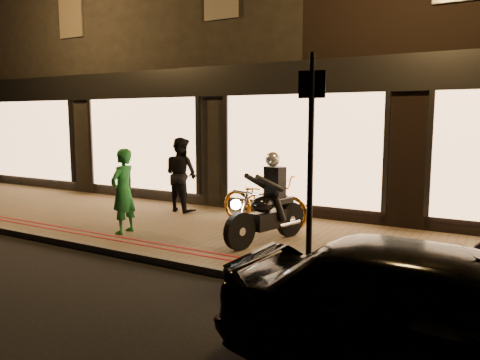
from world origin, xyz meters
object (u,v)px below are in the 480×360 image
bicycle_gold (264,200)px  parked_car (446,319)px  person_green (123,191)px  motorcycle (268,208)px  sign_post (310,156)px

bicycle_gold → parked_car: size_ratio=0.52×
person_green → motorcycle: bearing=101.8°
motorcycle → person_green: person_green is taller
bicycle_gold → person_green: person_green is taller
bicycle_gold → motorcycle: bearing=-144.5°
motorcycle → parked_car: motorcycle is taller
parked_car → motorcycle: bearing=48.0°
motorcycle → parked_car: bearing=-29.2°
bicycle_gold → parked_car: bearing=-132.4°
bicycle_gold → person_green: (-2.03, -1.87, 0.28)m
sign_post → person_green: size_ratio=1.87×
sign_post → bicycle_gold: sign_post is taller
person_green → parked_car: bearing=63.7°
sign_post → person_green: bearing=170.3°
motorcycle → person_green: size_ratio=1.18×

